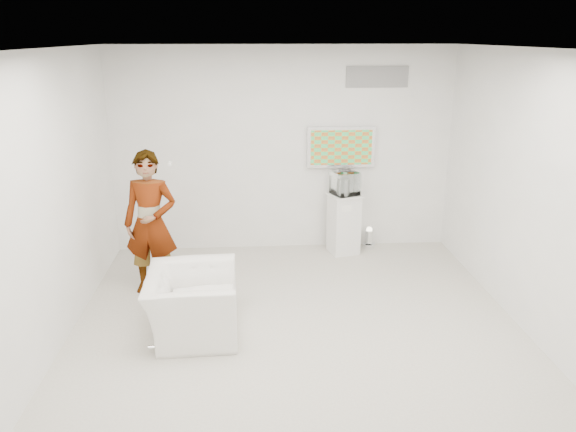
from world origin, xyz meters
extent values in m
cube|color=beige|center=(0.00, 0.00, 0.01)|extent=(5.00, 5.00, 0.01)
cube|color=#313133|center=(0.00, 0.00, 3.00)|extent=(5.00, 5.00, 0.01)
cube|color=white|center=(0.00, 2.50, 1.50)|extent=(5.00, 0.01, 3.00)
cube|color=white|center=(0.00, -2.50, 1.50)|extent=(5.00, 0.01, 3.00)
cube|color=white|center=(-2.50, 0.00, 1.50)|extent=(0.01, 5.00, 3.00)
cube|color=white|center=(2.50, 0.00, 1.50)|extent=(0.01, 5.00, 3.00)
cube|color=silver|center=(0.85, 2.45, 1.55)|extent=(1.00, 0.08, 0.60)
cube|color=gray|center=(1.35, 2.49, 2.55)|extent=(0.90, 0.02, 0.30)
imported|color=silver|center=(-1.73, 1.01, 0.91)|extent=(0.72, 0.53, 1.81)
imported|color=silver|center=(-1.14, -0.10, 0.35)|extent=(0.99, 1.12, 0.71)
cube|color=silver|center=(0.88, 2.19, 0.45)|extent=(0.53, 0.53, 0.90)
cylinder|color=white|center=(1.31, 2.34, 0.16)|extent=(0.22, 0.22, 0.31)
cube|color=silver|center=(0.88, 2.19, 1.07)|extent=(0.43, 0.43, 0.34)
cube|color=silver|center=(0.88, 2.19, 1.01)|extent=(0.08, 0.17, 0.23)
cube|color=silver|center=(-1.46, 1.12, 1.63)|extent=(0.04, 0.13, 0.03)
camera|label=1|loc=(-0.48, -5.63, 3.12)|focal=35.00mm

